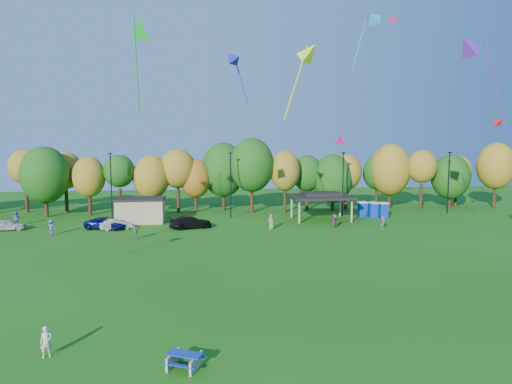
{
  "coord_description": "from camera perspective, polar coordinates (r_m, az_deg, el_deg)",
  "views": [
    {
      "loc": [
        -2.2,
        -22.59,
        10.41
      ],
      "look_at": [
        1.33,
        6.0,
        7.3
      ],
      "focal_mm": 32.0,
      "sensor_mm": 36.0,
      "label": 1
    }
  ],
  "objects": [
    {
      "name": "pavilion",
      "position": [
        62.16,
        8.12,
        -0.53
      ],
      "size": [
        8.2,
        6.2,
        3.77
      ],
      "color": "tan",
      "rests_on": "ground"
    },
    {
      "name": "kite_4",
      "position": [
        51.98,
        14.83,
        20.2
      ],
      "size": [
        3.9,
        2.71,
        6.65
      ],
      "color": "#2598EB"
    },
    {
      "name": "kite_8",
      "position": [
        57.47,
        27.83,
        7.84
      ],
      "size": [
        1.35,
        1.62,
        1.46
      ],
      "color": "red"
    },
    {
      "name": "tree_line",
      "position": [
        68.26,
        -6.04,
        2.36
      ],
      "size": [
        93.57,
        10.55,
        11.15
      ],
      "color": "black",
      "rests_on": "ground"
    },
    {
      "name": "lamp_posts",
      "position": [
        62.97,
        -3.19,
        1.14
      ],
      "size": [
        64.5,
        0.25,
        9.09
      ],
      "color": "black",
      "rests_on": "ground"
    },
    {
      "name": "far_person_3",
      "position": [
        57.63,
        15.59,
        -3.67
      ],
      "size": [
        0.65,
        0.51,
        1.57
      ],
      "primitive_type": "imported",
      "rotation": [
        0.0,
        0.0,
        0.25
      ],
      "color": "#AD5196",
      "rests_on": "ground"
    },
    {
      "name": "kite_11",
      "position": [
        43.3,
        25.04,
        16.21
      ],
      "size": [
        5.24,
        2.51,
        8.69
      ],
      "color": "purple"
    },
    {
      "name": "far_person_2",
      "position": [
        56.81,
        9.76,
        -3.58
      ],
      "size": [
        1.13,
        1.7,
        1.76
      ],
      "primitive_type": "imported",
      "rotation": [
        0.0,
        0.0,
        1.16
      ],
      "color": "#AE486C",
      "rests_on": "ground"
    },
    {
      "name": "kite_6",
      "position": [
        40.35,
        -3.03,
        16.38
      ],
      "size": [
        2.48,
        2.39,
        4.53
      ],
      "color": "#1D1C9C"
    },
    {
      "name": "kite_9",
      "position": [
        46.9,
        16.7,
        20.15
      ],
      "size": [
        1.61,
        1.56,
        1.3
      ],
      "color": "#FB297D"
    },
    {
      "name": "far_person_0",
      "position": [
        51.05,
        -14.87,
        -4.84
      ],
      "size": [
        1.0,
        0.43,
        1.69
      ],
      "primitive_type": "imported",
      "rotation": [
        0.0,
        0.0,
        0.02
      ],
      "color": "#628753",
      "rests_on": "ground"
    },
    {
      "name": "kite_7",
      "position": [
        37.32,
        -14.26,
        19.2
      ],
      "size": [
        1.84,
        4.54,
        7.6
      ],
      "color": "green"
    },
    {
      "name": "porta_potties",
      "position": [
        65.87,
        14.41,
        -2.15
      ],
      "size": [
        3.75,
        2.27,
        2.18
      ],
      "color": "#0C33A1",
      "rests_on": "ground"
    },
    {
      "name": "kite_13",
      "position": [
        32.03,
        10.46,
        6.63
      ],
      "size": [
        0.95,
        1.16,
        1.03
      ],
      "color": "#CF0B85"
    },
    {
      "name": "far_person_4",
      "position": [
        56.78,
        -24.21,
        -4.04
      ],
      "size": [
        1.29,
        0.98,
        1.77
      ],
      "primitive_type": "imported",
      "rotation": [
        0.0,
        0.0,
        2.82
      ],
      "color": "#48469B",
      "rests_on": "ground"
    },
    {
      "name": "ground",
      "position": [
        24.97,
        -1.42,
        -18.48
      ],
      "size": [
        160.0,
        160.0,
        0.0
      ],
      "primitive_type": "plane",
      "color": "#19600F",
      "rests_on": "ground"
    },
    {
      "name": "car_a",
      "position": [
        62.01,
        -28.58,
        -3.64
      ],
      "size": [
        4.08,
        2.21,
        1.32
      ],
      "primitive_type": "imported",
      "rotation": [
        0.0,
        0.0,
        1.75
      ],
      "color": "silver",
      "rests_on": "ground"
    },
    {
      "name": "car_d",
      "position": [
        56.38,
        -8.22,
        -3.75
      ],
      "size": [
        5.63,
        3.44,
        1.52
      ],
      "primitive_type": "imported",
      "rotation": [
        0.0,
        0.0,
        1.84
      ],
      "color": "black",
      "rests_on": "ground"
    },
    {
      "name": "kite_1",
      "position": [
        32.95,
        6.64,
        16.88
      ],
      "size": [
        3.07,
        2.79,
        5.59
      ],
      "color": "#DAFF1A"
    },
    {
      "name": "car_b",
      "position": [
        57.46,
        -17.08,
        -3.9
      ],
      "size": [
        4.09,
        2.57,
        1.27
      ],
      "primitive_type": "imported",
      "rotation": [
        0.0,
        0.0,
        1.92
      ],
      "color": "#A4A3A9",
      "rests_on": "ground"
    },
    {
      "name": "far_person_5",
      "position": [
        65.28,
        -27.74,
        -2.92
      ],
      "size": [
        1.02,
        0.88,
        1.82
      ],
      "primitive_type": "imported",
      "rotation": [
        0.0,
        0.0,
        2.9
      ],
      "color": "#5A52B5",
      "rests_on": "ground"
    },
    {
      "name": "far_person_1",
      "position": [
        55.29,
        1.9,
        -3.73
      ],
      "size": [
        0.94,
        1.06,
        1.82
      ],
      "primitive_type": "imported",
      "rotation": [
        0.0,
        0.0,
        5.23
      ],
      "color": "#75845A",
      "rests_on": "ground"
    },
    {
      "name": "car_c",
      "position": [
        58.19,
        -18.16,
        -3.73
      ],
      "size": [
        5.63,
        3.7,
        1.44
      ],
      "primitive_type": "imported",
      "rotation": [
        0.0,
        0.0,
        1.3
      ],
      "color": "#0D1253",
      "rests_on": "ground"
    },
    {
      "name": "utility_building",
      "position": [
        61.71,
        -14.24,
        -2.19
      ],
      "size": [
        6.3,
        4.3,
        3.25
      ],
      "color": "tan",
      "rests_on": "ground"
    },
    {
      "name": "kite_flyer",
      "position": [
        25.46,
        -24.74,
        -16.66
      ],
      "size": [
        0.66,
        0.56,
        1.55
      ],
      "primitive_type": "imported",
      "rotation": [
        0.0,
        0.0,
        0.4
      ],
      "color": "beige",
      "rests_on": "ground"
    },
    {
      "name": "picnic_table",
      "position": [
        22.75,
        -8.92,
        -19.99
      ],
      "size": [
        2.04,
        1.9,
        0.71
      ],
      "rotation": [
        0.0,
        0.0,
        -0.42
      ],
      "color": "tan",
      "rests_on": "ground"
    }
  ]
}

